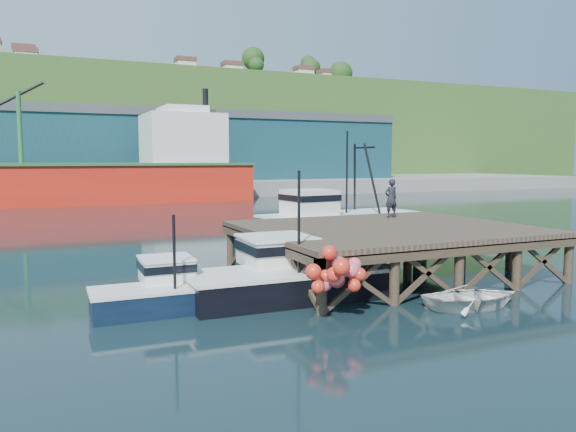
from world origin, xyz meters
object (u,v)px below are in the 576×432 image
boat_black (287,274)px  trawler (337,219)px  dinghy (473,297)px  boat_navy (171,290)px  dockworker (391,198)px

boat_black → trawler: (8.60, 11.71, 0.54)m
boat_black → dinghy: bearing=-35.6°
dinghy → boat_black: bearing=61.4°
trawler → dinghy: size_ratio=3.04×
boat_navy → dinghy: (9.50, -4.01, -0.31)m
boat_navy → dinghy: size_ratio=1.54×
boat_navy → dockworker: bearing=23.4°
dinghy → dockworker: 9.89m
boat_navy → boat_black: (4.27, -0.11, 0.20)m
boat_navy → boat_black: 4.28m
boat_navy → dinghy: boat_navy is taller
boat_black → dockworker: 9.84m
boat_black → dockworker: (8.07, 5.16, 2.24)m
boat_navy → boat_black: bearing=-0.3°
dockworker → boat_black: bearing=30.8°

